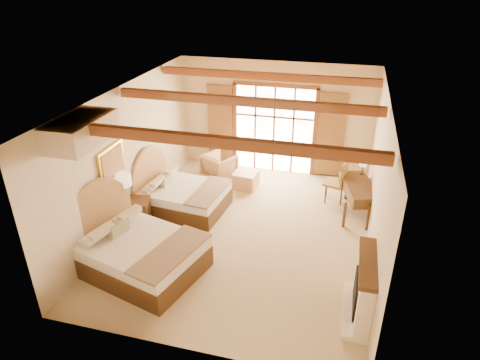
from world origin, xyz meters
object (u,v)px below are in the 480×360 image
(bed_far, at_px, (178,194))
(nightstand, at_px, (138,212))
(bed_near, at_px, (133,250))
(desk, at_px, (357,198))
(armchair, at_px, (219,166))

(bed_far, height_order, nightstand, bed_far)
(bed_near, height_order, nightstand, bed_near)
(bed_far, bearing_deg, desk, 17.13)
(armchair, bearing_deg, nightstand, 96.98)
(bed_far, relative_size, nightstand, 3.30)
(nightstand, height_order, armchair, armchair)
(bed_near, bearing_deg, armchair, 99.43)
(bed_near, relative_size, nightstand, 4.14)
(bed_near, bearing_deg, bed_far, 106.35)
(nightstand, height_order, desk, desk)
(desk, bearing_deg, bed_far, 175.85)
(armchair, bearing_deg, bed_far, 103.86)
(bed_far, bearing_deg, nightstand, -117.56)
(nightstand, bearing_deg, bed_near, -79.12)
(bed_near, xyz_separation_m, armchair, (0.45, 4.33, -0.08))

